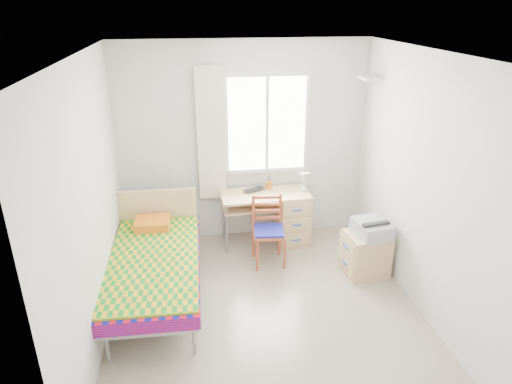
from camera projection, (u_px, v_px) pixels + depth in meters
floor at (265, 309)px, 4.81m from camera, size 3.50×3.50×0.00m
ceiling at (268, 54)px, 3.81m from camera, size 3.50×3.50×0.00m
wall_back at (244, 143)px, 5.90m from camera, size 3.20×0.00×3.20m
wall_left at (91, 207)px, 4.09m from camera, size 0.00×3.50×3.50m
wall_right at (425, 187)px, 4.53m from camera, size 0.00×3.50×3.50m
window at (267, 124)px, 5.83m from camera, size 1.10×0.04×1.30m
curtain at (211, 135)px, 5.72m from camera, size 0.35×0.05×1.70m
floating_shelf at (370, 78)px, 5.46m from camera, size 0.20×0.32×0.03m
bed at (155, 261)px, 4.90m from camera, size 1.00×2.06×0.88m
desk at (287, 215)px, 6.05m from camera, size 1.15×0.56×0.71m
chair at (269, 226)px, 5.54m from camera, size 0.41×0.41×0.86m
cabinet at (365, 254)px, 5.36m from camera, size 0.53×0.48×0.52m
printer at (372, 228)px, 5.21m from camera, size 0.41×0.46×0.18m
laptop at (256, 191)px, 5.93m from camera, size 0.34×0.30×0.02m
pen_cup at (269, 185)px, 6.02m from camera, size 0.10×0.10×0.10m
task_lamp at (302, 178)px, 5.79m from camera, size 0.21×0.30×0.35m
book at (248, 202)px, 5.93m from camera, size 0.23×0.25×0.02m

